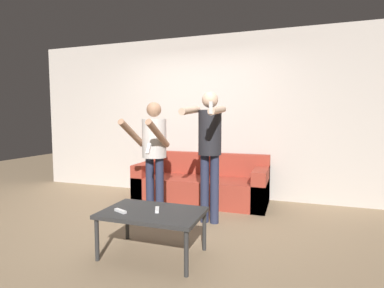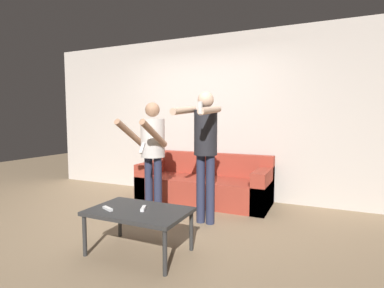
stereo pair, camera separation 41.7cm
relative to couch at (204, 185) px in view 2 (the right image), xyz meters
name	(u,v)px [view 2 (the right image)]	position (x,y,z in m)	size (l,w,h in m)	color
ground_plane	(153,226)	(-0.16, -1.29, -0.26)	(14.00, 14.00, 0.00)	#937A5B
wall_back	(206,117)	(-0.16, 0.43, 1.09)	(6.40, 0.06, 2.70)	beige
couch	(204,185)	(0.00, 0.00, 0.00)	(2.07, 0.81, 0.75)	#9E3828
person_standing_left	(152,146)	(-0.38, -0.94, 0.69)	(0.44, 0.73, 1.54)	#282D47
person_standing_right	(205,142)	(0.38, -0.94, 0.77)	(0.41, 0.72, 1.65)	#282D47
coffee_table	(139,214)	(0.10, -1.97, 0.14)	(0.96, 0.62, 0.44)	#2D2D2D
remote_near	(108,209)	(-0.17, -2.10, 0.19)	(0.15, 0.09, 0.02)	white
remote_far	(143,208)	(0.14, -1.95, 0.19)	(0.09, 0.15, 0.02)	white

